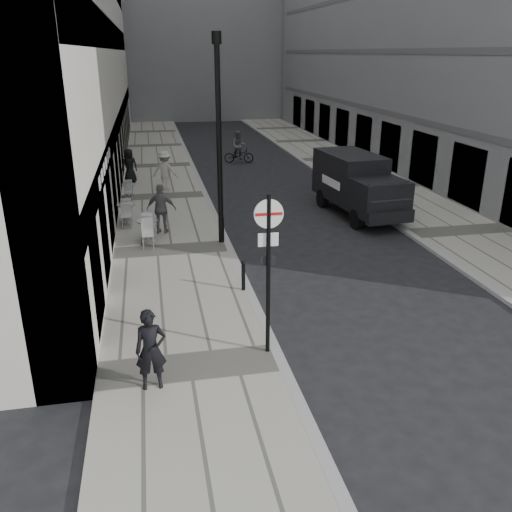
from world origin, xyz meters
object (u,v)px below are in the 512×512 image
Objects in this scene: walking_man at (151,350)px; panel_van at (357,182)px; sign_post at (268,254)px; lamppost at (219,132)px; cyclist at (239,151)px.

walking_man is 0.31× the size of panel_van.
walking_man is 14.52m from panel_van.
sign_post is 7.96m from lamppost.
walking_man is at bearing -132.90° from panel_van.
walking_man is at bearing -106.60° from lamppost.
cyclist is at bearing 97.81° from panel_van.
panel_van reaches higher than walking_man.
cyclist is (3.21, 23.05, -1.72)m from sign_post.
panel_van is 12.81m from cyclist.
lamppost is 1.28× the size of panel_van.
walking_man is 24.68m from cyclist.
walking_man is at bearing -158.93° from sign_post.
lamppost is at bearing -161.22° from panel_van.
lamppost reaches higher than cyclist.
lamppost reaches higher than sign_post.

